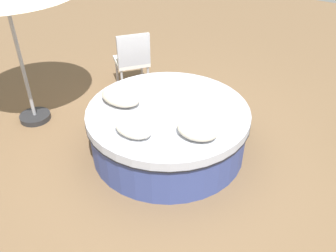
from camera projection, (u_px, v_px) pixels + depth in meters
ground_plane at (168, 149)px, 4.77m from camera, size 16.00×16.00×0.00m
round_bed at (168, 130)px, 4.59m from camera, size 2.03×2.03×0.63m
throw_pillow_0 at (121, 97)px, 4.47m from camera, size 0.54×0.35×0.20m
throw_pillow_1 at (133, 128)px, 3.93m from camera, size 0.45×0.29×0.19m
throw_pillow_2 at (198, 129)px, 3.92m from camera, size 0.47×0.38×0.18m
patio_chair at (132, 57)px, 5.80m from camera, size 0.72×0.72×0.98m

